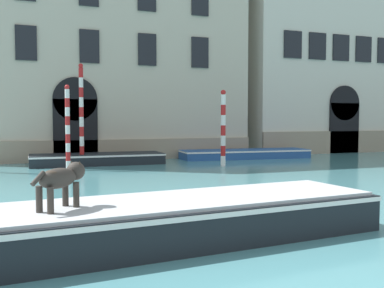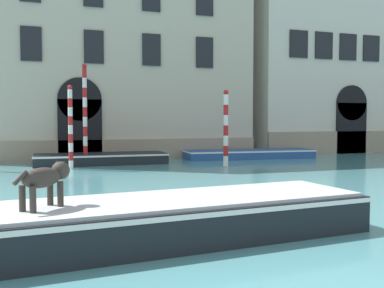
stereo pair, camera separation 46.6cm
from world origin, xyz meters
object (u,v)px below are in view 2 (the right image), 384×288
Objects in this scene: boat_foreground at (162,218)px; mooring_pole_5 at (85,114)px; mooring_pole_0 at (226,128)px; boat_moored_near_palazzo at (101,158)px; mooring_pole_1 at (70,127)px; boat_moored_far at (250,154)px; dog_on_deck at (45,178)px.

boat_foreground is 13.35m from mooring_pole_5.
mooring_pole_5 is (-5.84, 2.39, 0.59)m from mooring_pole_0.
mooring_pole_1 is (-1.46, -1.73, 1.49)m from boat_moored_near_palazzo.
boat_moored_far is at bearing 4.44° from boat_moored_near_palazzo.
boat_moored_near_palazzo is at bearing -171.96° from boat_moored_far.
mooring_pole_0 is at bearing -8.01° from mooring_pole_1.
boat_moored_near_palazzo is 2.17m from mooring_pole_5.
boat_moored_near_palazzo is 7.85m from boat_moored_far.
boat_moored_far is 9.68m from mooring_pole_1.
dog_on_deck is 0.12× the size of boat_moored_far.
dog_on_deck is at bearing -95.50° from mooring_pole_1.
boat_moored_far is (8.54, 14.01, -0.14)m from boat_foreground.
mooring_pole_0 is at bearing -26.86° from boat_moored_near_palazzo.
mooring_pole_5 is at bearing 38.66° from dog_on_deck.
boat_foreground is 2.07m from dog_on_deck.
mooring_pole_1 reaches higher than boat_foreground.
boat_foreground is 12.36m from mooring_pole_0.
mooring_pole_5 is at bearing 157.77° from mooring_pole_0.
boat_moored_near_palazzo is at bearing 35.83° from dog_on_deck.
mooring_pole_0 reaches higher than boat_moored_near_palazzo.
dog_on_deck reaches higher than boat_moored_far.
mooring_pole_1 is at bearing 88.84° from boat_foreground.
mooring_pole_5 is (-0.02, 13.22, 1.90)m from boat_foreground.
mooring_pole_0 is 0.74× the size of mooring_pole_5.
dog_on_deck is 0.24× the size of mooring_pole_1.
boat_moored_near_palazzo is 2.71m from mooring_pole_1.
boat_moored_near_palazzo is (0.71, 13.48, -0.12)m from boat_foreground.
mooring_pole_0 reaches higher than boat_foreground.
mooring_pole_1 reaches higher than mooring_pole_0.
boat_moored_far is 2.08× the size of mooring_pole_0.
mooring_pole_0 is 0.97× the size of mooring_pole_1.
dog_on_deck is 13.95m from boat_moored_near_palazzo.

